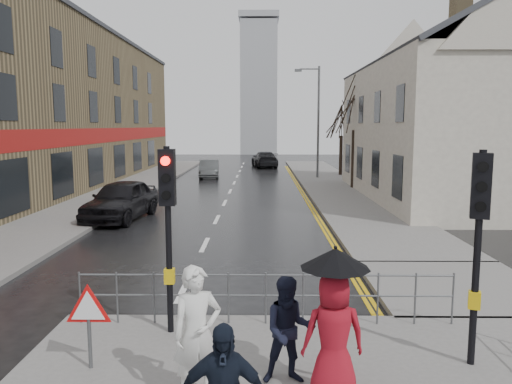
{
  "coord_description": "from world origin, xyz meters",
  "views": [
    {
      "loc": [
        1.86,
        -8.54,
        3.89
      ],
      "look_at": [
        1.72,
        5.03,
        2.09
      ],
      "focal_mm": 35.0,
      "sensor_mm": 36.0,
      "label": 1
    }
  ],
  "objects_px": {
    "pedestrian_with_umbrella": "(334,318)",
    "car_mid": "(209,169)",
    "car_parked": "(121,200)",
    "pedestrian_a": "(197,333)",
    "pedestrian_b": "(289,330)"
  },
  "relations": [
    {
      "from": "pedestrian_with_umbrella",
      "to": "car_mid",
      "type": "height_order",
      "value": "pedestrian_with_umbrella"
    },
    {
      "from": "pedestrian_with_umbrella",
      "to": "car_parked",
      "type": "xyz_separation_m",
      "value": [
        -6.86,
        14.0,
        -0.45
      ]
    },
    {
      "from": "pedestrian_with_umbrella",
      "to": "pedestrian_a",
      "type": "bearing_deg",
      "value": -178.82
    },
    {
      "from": "pedestrian_b",
      "to": "car_parked",
      "type": "bearing_deg",
      "value": 110.56
    },
    {
      "from": "pedestrian_a",
      "to": "pedestrian_b",
      "type": "xyz_separation_m",
      "value": [
        1.29,
        0.45,
        -0.14
      ]
    },
    {
      "from": "pedestrian_a",
      "to": "pedestrian_b",
      "type": "bearing_deg",
      "value": -1.74
    },
    {
      "from": "pedestrian_a",
      "to": "car_parked",
      "type": "distance_m",
      "value": 14.9
    },
    {
      "from": "pedestrian_with_umbrella",
      "to": "car_mid",
      "type": "bearing_deg",
      "value": 99.05
    },
    {
      "from": "car_mid",
      "to": "pedestrian_b",
      "type": "bearing_deg",
      "value": -86.31
    },
    {
      "from": "pedestrian_b",
      "to": "car_mid",
      "type": "bearing_deg",
      "value": 93.89
    },
    {
      "from": "pedestrian_b",
      "to": "car_mid",
      "type": "xyz_separation_m",
      "value": [
        -4.36,
        30.64,
        -0.27
      ]
    },
    {
      "from": "pedestrian_b",
      "to": "car_mid",
      "type": "distance_m",
      "value": 30.95
    },
    {
      "from": "car_parked",
      "to": "pedestrian_with_umbrella",
      "type": "bearing_deg",
      "value": -56.63
    },
    {
      "from": "pedestrian_a",
      "to": "car_mid",
      "type": "relative_size",
      "value": 0.46
    },
    {
      "from": "pedestrian_b",
      "to": "car_mid",
      "type": "height_order",
      "value": "pedestrian_b"
    }
  ]
}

